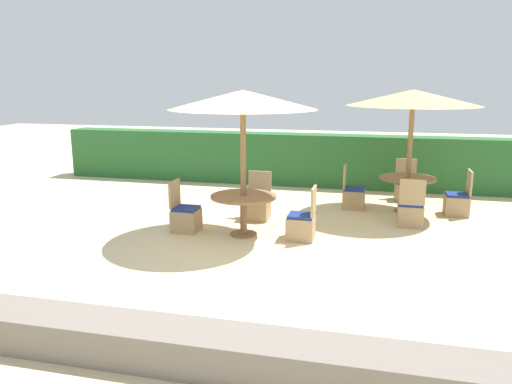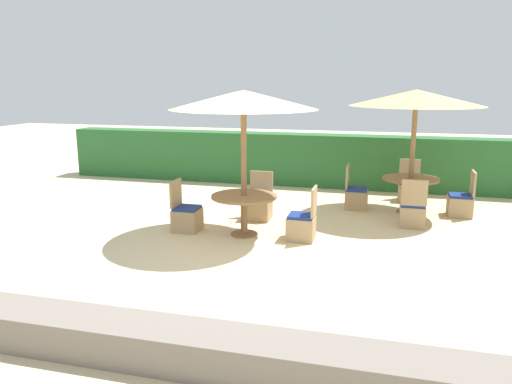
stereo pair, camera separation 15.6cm
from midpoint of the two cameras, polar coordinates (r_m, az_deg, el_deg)
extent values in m
plane|color=beige|center=(7.84, -1.61, -7.37)|extent=(40.00, 40.00, 0.00)
cube|color=#28602D|center=(13.04, 4.87, 3.72)|extent=(13.00, 0.70, 1.33)
cube|color=slate|center=(5.12, -11.08, -16.77)|extent=(10.00, 0.56, 0.38)
cylinder|color=olive|center=(10.63, 16.73, 4.17)|extent=(0.10, 0.10, 2.43)
cone|color=tan|center=(10.53, 17.13, 10.28)|extent=(2.63, 2.63, 0.32)
cylinder|color=olive|center=(10.86, 16.33, -2.08)|extent=(0.48, 0.48, 0.03)
cylinder|color=olive|center=(10.78, 16.44, -0.39)|extent=(0.12, 0.12, 0.69)
cylinder|color=olive|center=(10.71, 16.56, 1.52)|extent=(1.14, 1.14, 0.04)
cube|color=tan|center=(11.83, 16.31, 0.03)|extent=(0.46, 0.46, 0.40)
cube|color=navy|center=(11.79, 16.38, 1.10)|extent=(0.42, 0.42, 0.05)
cube|color=tan|center=(11.95, 16.41, 2.54)|extent=(0.46, 0.04, 0.48)
cube|color=tan|center=(10.88, 21.53, -1.44)|extent=(0.46, 0.46, 0.40)
cube|color=navy|center=(10.83, 21.63, -0.29)|extent=(0.42, 0.42, 0.05)
cube|color=tan|center=(10.81, 22.85, 1.02)|extent=(0.04, 0.46, 0.48)
cube|color=tan|center=(10.84, 10.72, -0.80)|extent=(0.46, 0.46, 0.40)
cube|color=navy|center=(10.80, 10.76, 0.36)|extent=(0.42, 0.42, 0.05)
cube|color=tan|center=(10.75, 9.71, 1.80)|extent=(0.04, 0.46, 0.48)
cube|color=tan|center=(9.82, 16.76, -2.55)|extent=(0.46, 0.46, 0.40)
cube|color=navy|center=(9.76, 16.84, -1.28)|extent=(0.42, 0.42, 0.05)
cube|color=tan|center=(9.50, 17.00, -0.02)|extent=(0.46, 0.04, 0.48)
cylinder|color=olive|center=(8.61, -1.98, 2.88)|extent=(0.10, 0.10, 2.45)
cone|color=tan|center=(8.48, -2.04, 10.51)|extent=(2.52, 2.52, 0.32)
cylinder|color=olive|center=(8.89, -1.92, -4.82)|extent=(0.48, 0.48, 0.03)
cylinder|color=olive|center=(8.80, -1.94, -2.80)|extent=(0.12, 0.12, 0.68)
cylinder|color=olive|center=(8.71, -1.96, -0.51)|extent=(1.15, 1.15, 0.04)
cube|color=tan|center=(9.81, -0.30, -2.01)|extent=(0.46, 0.46, 0.40)
cube|color=navy|center=(9.75, -0.30, -0.74)|extent=(0.42, 0.42, 0.05)
cube|color=tan|center=(9.89, -0.01, 1.03)|extent=(0.46, 0.04, 0.48)
cube|color=tan|center=(8.62, 4.62, -4.13)|extent=(0.46, 0.46, 0.40)
cube|color=navy|center=(8.56, 4.65, -2.69)|extent=(0.42, 0.42, 0.05)
cube|color=tan|center=(8.47, 6.08, -1.05)|extent=(0.04, 0.46, 0.48)
cube|color=tan|center=(9.16, -8.45, -3.23)|extent=(0.46, 0.46, 0.40)
cube|color=navy|center=(9.10, -8.50, -1.86)|extent=(0.42, 0.42, 0.05)
cube|color=tan|center=(9.12, -9.78, -0.17)|extent=(0.04, 0.46, 0.48)
camera|label=1|loc=(0.08, -90.55, -0.12)|focal=35.00mm
camera|label=2|loc=(0.08, 89.45, 0.12)|focal=35.00mm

